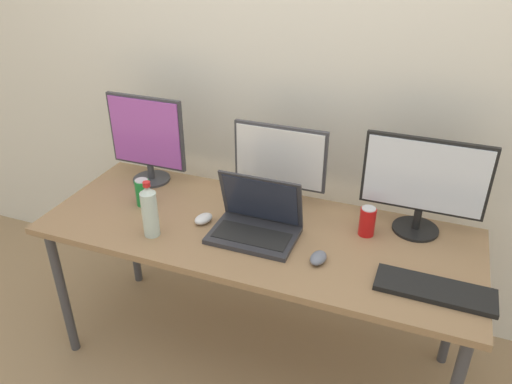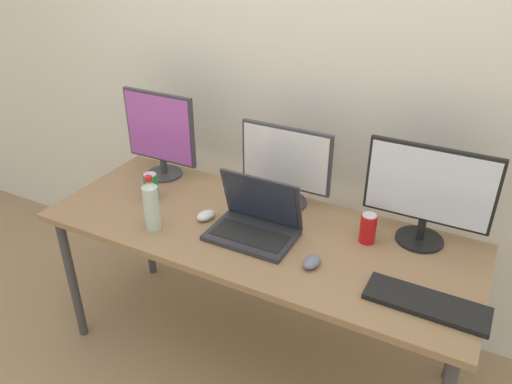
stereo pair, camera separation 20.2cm
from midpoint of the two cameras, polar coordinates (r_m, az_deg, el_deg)
The scene contains 13 objects.
ground_plane at distance 2.60m, azimuth 2.34°, elevation -18.07°, with size 16.00×16.00×0.00m, color #9E7F5B.
wall_back at distance 2.39m, azimuth 9.28°, elevation 14.12°, with size 7.00×0.08×2.60m, color silver.
work_desk at distance 2.15m, azimuth 2.70°, elevation -5.70°, with size 1.84×0.70×0.74m.
monitor_left at distance 2.48m, azimuth -8.62°, elevation 6.60°, with size 0.39×0.18×0.44m.
monitor_center at distance 2.22m, azimuth 6.00°, elevation 3.03°, with size 0.42×0.20×0.38m.
monitor_right at distance 2.07m, azimuth 21.78°, elevation -0.04°, with size 0.49×0.19×0.42m.
laptop_silver at distance 2.06m, azimuth 2.74°, elevation -3.48°, with size 0.35×0.24×0.25m.
keyboard_main at distance 1.86m, azimuth 21.95°, elevation -11.82°, with size 0.41×0.14×0.02m, color black.
mouse_by_keyboard at distance 1.92m, azimuth 9.43°, elevation -8.00°, with size 0.06×0.09×0.04m, color slate.
mouse_by_laptop at distance 2.17m, azimuth -3.12°, elevation -2.78°, with size 0.06×0.09×0.04m, color silver.
water_bottle at distance 2.09m, azimuth -9.17°, elevation -1.55°, with size 0.07×0.07×0.25m.
soda_can_near_keyboard at distance 2.08m, azimuth 15.43°, elevation -4.11°, with size 0.07×0.07×0.13m.
soda_can_by_laptop at distance 2.34m, azimuth -9.51°, elevation 0.58°, with size 0.07×0.07×0.13m.
Camera 2 is at (0.82, -1.57, 1.91)m, focal length 35.00 mm.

